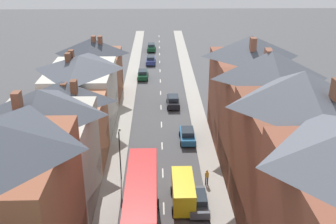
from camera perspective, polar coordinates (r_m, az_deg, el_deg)
pavement_left at (r=59.86m, az=-5.93°, el=1.44°), size 2.20×104.00×0.14m
pavement_right at (r=59.93m, az=3.84°, el=1.54°), size 2.20×104.00×0.14m
centre_line_dashes at (r=57.85m, az=-1.02°, el=0.70°), size 0.14×97.80×0.01m
terrace_row_left at (r=38.46m, az=-16.14°, el=-4.08°), size 8.00×57.68×13.19m
terrace_row_right at (r=32.36m, az=17.91°, el=-6.87°), size 8.00×44.11×14.44m
double_decker_bus_lead at (r=32.50m, az=-3.82°, el=-13.51°), size 2.74×10.80×5.30m
car_near_blue at (r=47.79m, az=2.83°, el=-3.34°), size 1.90×4.27×1.66m
car_near_silver at (r=78.81m, az=-2.52°, el=7.55°), size 1.90×4.19×1.68m
car_parked_left_a at (r=57.87m, az=0.75°, el=1.62°), size 1.90×4.41×1.71m
car_parked_right_a at (r=88.93m, az=-2.43°, el=9.39°), size 1.90×4.47×1.70m
car_mid_black at (r=36.55m, az=4.37°, el=-12.73°), size 1.90×4.21×1.57m
car_parked_left_b at (r=70.20m, az=-3.69°, el=5.50°), size 1.90×4.48×1.62m
delivery_van at (r=36.80m, az=2.21°, el=-11.35°), size 2.20×5.20×2.41m
pedestrian_mid_left at (r=39.52m, az=5.65°, el=-9.30°), size 0.36×0.22×1.61m
street_lamp at (r=39.38m, az=-6.99°, el=-5.75°), size 0.20×1.12×5.50m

